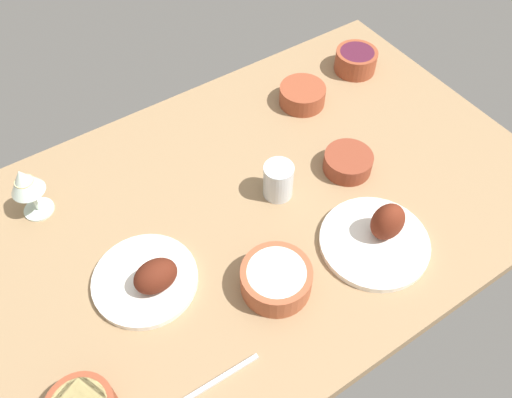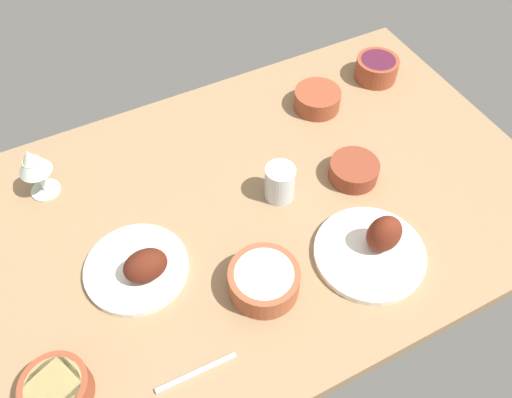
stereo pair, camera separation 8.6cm
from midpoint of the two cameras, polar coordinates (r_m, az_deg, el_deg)
The scene contains 11 objects.
dining_table at distance 126.15cm, azimuth 1.95°, elevation -1.20°, with size 140.00×90.00×4.00cm, color #937551.
plate_center_main at distance 114.01cm, azimuth -10.45°, elevation -7.45°, with size 22.49×22.49×8.43cm.
plate_near_viewer at distance 118.37cm, azimuth 14.83°, elevation -5.18°, with size 24.63×24.63×10.90cm.
bowl_soup at distance 130.99cm, azimuth 12.48°, elevation 3.05°, with size 12.11×12.11×4.72cm.
bowl_onions at distance 160.05cm, azimuth 14.57°, elevation 13.61°, with size 12.13×12.13×6.33cm.
bowl_pasta at distance 105.79cm, azimuth -18.66°, elevation -19.16°, with size 12.52×12.52×5.60cm.
bowl_sauce at distance 147.31cm, azimuth 8.40°, elevation 10.70°, with size 12.71×12.71×5.32cm.
bowl_cream at distance 109.60cm, azimuth 3.15°, elevation -8.93°, with size 15.01×15.01×6.16cm.
wine_glass at distance 128.27cm, azimuth -21.45°, elevation 3.54°, with size 7.60×7.60×14.00cm.
water_tumbler at distance 122.85cm, azimuth 4.71°, elevation 1.59°, with size 7.18×7.18×9.21cm, color silver.
fork_loose at distance 104.83cm, azimuth -4.06°, elevation -18.51°, with size 16.35×0.90×0.80cm, color silver.
Camera 2 is at (34.37, 67.31, 103.09)cm, focal length 36.69 mm.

